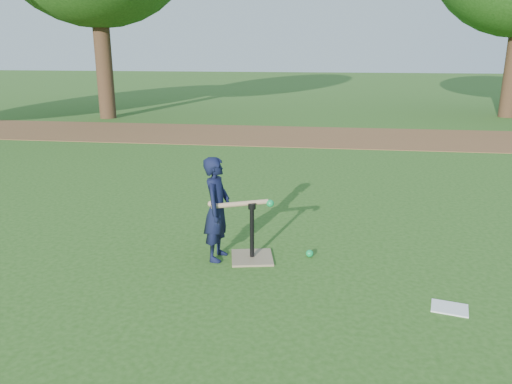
# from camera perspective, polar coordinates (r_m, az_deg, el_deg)

# --- Properties ---
(ground) EXTENTS (80.00, 80.00, 0.00)m
(ground) POSITION_cam_1_polar(r_m,az_deg,el_deg) (5.44, -1.16, -7.16)
(ground) COLOR #285116
(ground) RESTS_ON ground
(dirt_strip) EXTENTS (24.00, 3.00, 0.01)m
(dirt_strip) POSITION_cam_1_polar(r_m,az_deg,el_deg) (12.64, 4.28, 6.42)
(dirt_strip) COLOR brown
(dirt_strip) RESTS_ON ground
(child) EXTENTS (0.30, 0.42, 1.10)m
(child) POSITION_cam_1_polar(r_m,az_deg,el_deg) (5.18, -4.48, -1.94)
(child) COLOR black
(child) RESTS_ON ground
(wiffle_ball_ground) EXTENTS (0.08, 0.08, 0.08)m
(wiffle_ball_ground) POSITION_cam_1_polar(r_m,az_deg,el_deg) (5.40, 6.14, -6.99)
(wiffle_ball_ground) COLOR #0D9243
(wiffle_ball_ground) RESTS_ON ground
(clipboard) EXTENTS (0.34, 0.29, 0.01)m
(clipboard) POSITION_cam_1_polar(r_m,az_deg,el_deg) (4.70, 21.25, -12.26)
(clipboard) COLOR white
(clipboard) RESTS_ON ground
(batting_tee) EXTENTS (0.51, 0.51, 0.61)m
(batting_tee) POSITION_cam_1_polar(r_m,az_deg,el_deg) (5.30, -0.46, -6.51)
(batting_tee) COLOR #8E795A
(batting_tee) RESTS_ON ground
(swing_action) EXTENTS (0.67, 0.30, 0.09)m
(swing_action) POSITION_cam_1_polar(r_m,az_deg,el_deg) (5.14, -1.45, -1.35)
(swing_action) COLOR tan
(swing_action) RESTS_ON ground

